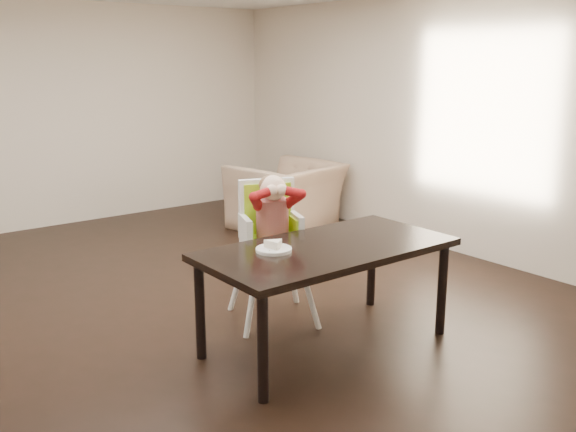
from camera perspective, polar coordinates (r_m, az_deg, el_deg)
name	(u,v)px	position (r m, az deg, el deg)	size (l,w,h in m)	color
ground	(200,309)	(5.43, -7.82, -8.15)	(7.00, 7.00, 0.00)	black
room_walls	(192,81)	(5.05, -8.52, 11.78)	(6.02, 7.02, 2.71)	beige
dining_table	(327,257)	(4.52, 3.49, -3.62)	(1.80, 0.90, 0.75)	black
high_chair	(272,218)	(4.95, -1.48, -0.18)	(0.63, 0.63, 1.17)	white
plate	(274,247)	(4.36, -1.25, -2.81)	(0.30, 0.30, 0.07)	white
armchair	(287,185)	(7.81, -0.12, 2.78)	(1.20, 0.78, 1.05)	tan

